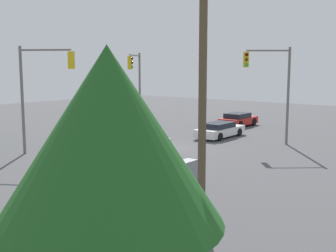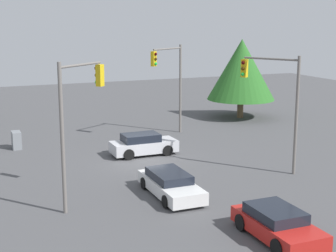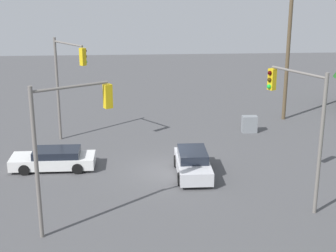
# 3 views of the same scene
# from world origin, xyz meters

# --- Properties ---
(ground_plane) EXTENTS (80.00, 80.00, 0.00)m
(ground_plane) POSITION_xyz_m (0.00, 0.00, 0.00)
(ground_plane) COLOR #4C4C4F
(sedan_white) EXTENTS (4.75, 1.94, 1.18)m
(sedan_white) POSITION_xyz_m (6.46, -0.82, 0.58)
(sedan_white) COLOR silver
(sedan_white) RESTS_ON ground_plane
(sedan_silver) EXTENTS (1.88, 4.22, 1.40)m
(sedan_silver) POSITION_xyz_m (-1.38, 0.60, 0.68)
(sedan_silver) COLOR silver
(sedan_silver) RESTS_ON ground_plane
(sedan_red) EXTENTS (4.23, 2.02, 1.25)m
(sedan_red) POSITION_xyz_m (12.85, 1.10, 0.62)
(sedan_red) COLOR red
(sedan_red) RESTS_ON ground_plane
(traffic_signal_main) EXTENTS (2.01, 3.11, 6.73)m
(traffic_signal_main) POSITION_xyz_m (-5.97, 4.45, 4.56)
(traffic_signal_main) COLOR slate
(traffic_signal_main) RESTS_ON ground_plane
(traffic_signal_cross) EXTENTS (2.30, 2.62, 6.82)m
(traffic_signal_cross) POSITION_xyz_m (6.03, -5.24, 4.60)
(traffic_signal_cross) COLOR slate
(traffic_signal_cross) RESTS_ON ground_plane
(traffic_signal_aux) EXTENTS (3.25, 2.00, 6.66)m
(traffic_signal_aux) POSITION_xyz_m (4.70, 6.36, 4.52)
(traffic_signal_aux) COLOR slate
(traffic_signal_aux) RESTS_ON ground_plane
(electrical_cabinet) EXTENTS (1.04, 0.57, 1.18)m
(electrical_cabinet) POSITION_xyz_m (-6.16, -6.75, 0.59)
(electrical_cabinet) COLOR gray
(electrical_cabinet) RESTS_ON ground_plane
(tree_left) EXTENTS (5.90, 5.90, 6.90)m
(tree_left) POSITION_xyz_m (-10.03, 12.89, 4.27)
(tree_left) COLOR brown
(tree_left) RESTS_ON ground_plane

